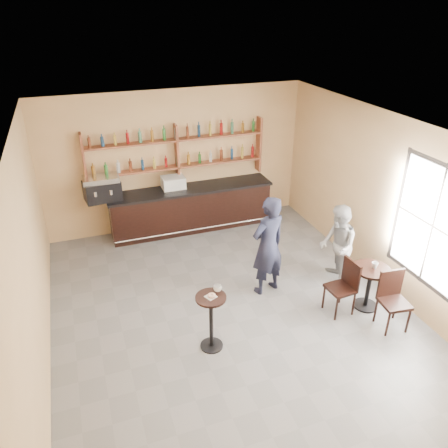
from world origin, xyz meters
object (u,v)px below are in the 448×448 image
object	(u,v)px
pastry_case	(173,184)
man_main	(268,246)
chair_west	(340,288)
chair_south	(394,302)
bar_counter	(191,208)
espresso_machine	(102,188)
pedestal_table	(211,322)
patron_second	(337,246)
cafe_table	(368,288)

from	to	relation	value
pastry_case	man_main	size ratio (longest dim) A/B	0.27
chair_west	chair_south	size ratio (longest dim) A/B	0.98
bar_counter	man_main	size ratio (longest dim) A/B	1.99
espresso_machine	chair_south	xyz separation A→B (m)	(4.09, -4.54, -0.80)
pastry_case	bar_counter	bearing A→B (deg)	7.14
pedestal_table	chair_south	size ratio (longest dim) A/B	0.96
chair_south	patron_second	world-z (taller)	patron_second
patron_second	chair_south	bearing A→B (deg)	28.65
pedestal_table	patron_second	size ratio (longest dim) A/B	0.61
pastry_case	man_main	distance (m)	3.07
pedestal_table	cafe_table	bearing A→B (deg)	0.72
espresso_machine	patron_second	xyz separation A→B (m)	(3.91, -3.07, -0.50)
man_main	espresso_machine	bearing A→B (deg)	-64.06
espresso_machine	chair_west	distance (m)	5.29
chair_west	patron_second	distance (m)	0.97
bar_counter	pedestal_table	distance (m)	4.06
pedestal_table	patron_second	bearing A→B (deg)	18.06
bar_counter	pastry_case	distance (m)	0.78
pedestal_table	chair_south	bearing A→B (deg)	-10.79
bar_counter	chair_west	size ratio (longest dim) A/B	3.86
bar_counter	chair_west	distance (m)	4.19
pastry_case	man_main	bearing A→B (deg)	-63.48
chair_west	man_main	bearing A→B (deg)	-141.45
patron_second	man_main	bearing A→B (deg)	-76.16
espresso_machine	pastry_case	world-z (taller)	espresso_machine
bar_counter	patron_second	bearing A→B (deg)	-57.35
bar_counter	patron_second	distance (m)	3.66
pedestal_table	pastry_case	bearing A→B (deg)	84.00
bar_counter	chair_west	bearing A→B (deg)	-68.30
chair_south	cafe_table	bearing A→B (deg)	101.26
espresso_machine	patron_second	world-z (taller)	patron_second
espresso_machine	cafe_table	xyz separation A→B (m)	(4.04, -3.94, -0.89)
man_main	patron_second	size ratio (longest dim) A/B	1.20
pastry_case	chair_west	size ratio (longest dim) A/B	0.53
espresso_machine	pastry_case	size ratio (longest dim) A/B	1.42
pedestal_table	man_main	xyz separation A→B (m)	(1.43, 1.09, 0.47)
bar_counter	man_main	xyz separation A→B (m)	(0.62, -2.89, 0.44)
chair_west	chair_south	distance (m)	0.88
espresso_machine	man_main	size ratio (longest dim) A/B	0.39
pedestal_table	patron_second	xyz separation A→B (m)	(2.78, 0.91, 0.31)
man_main	cafe_table	bearing A→B (deg)	128.72
espresso_machine	chair_west	bearing A→B (deg)	-55.83
espresso_machine	pedestal_table	size ratio (longest dim) A/B	0.77
pastry_case	chair_south	xyz separation A→B (m)	(2.54, -4.54, -0.69)
cafe_table	man_main	bearing A→B (deg)	144.45
man_main	chair_south	world-z (taller)	man_main
cafe_table	patron_second	bearing A→B (deg)	98.53
pedestal_table	man_main	distance (m)	1.86
espresso_machine	chair_south	world-z (taller)	espresso_machine
bar_counter	pastry_case	xyz separation A→B (m)	(-0.39, 0.00, 0.67)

